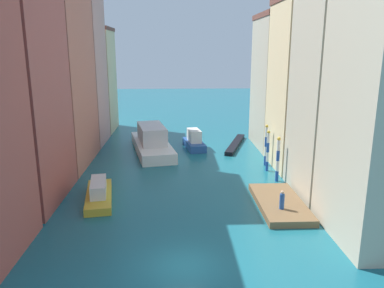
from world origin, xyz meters
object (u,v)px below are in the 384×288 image
object	(u,v)px
motorboat_0	(99,193)
motorboat_1	(194,141)
person_on_dock	(282,200)
vaporetto_white	(152,142)
gondola_black	(235,144)
mooring_pole_1	(268,150)
mooring_pole_0	(278,159)
waterfront_dock	(280,203)
mooring_pole_2	(266,145)

from	to	relation	value
motorboat_0	motorboat_1	distance (m)	18.58
person_on_dock	vaporetto_white	bearing A→B (deg)	119.74
gondola_black	motorboat_0	world-z (taller)	motorboat_0
mooring_pole_1	mooring_pole_0	bearing A→B (deg)	-86.51
gondola_black	motorboat_1	world-z (taller)	motorboat_1
waterfront_dock	person_on_dock	world-z (taller)	person_on_dock
vaporetto_white	person_on_dock	bearing A→B (deg)	-60.26
vaporetto_white	waterfront_dock	bearing A→B (deg)	-57.15
mooring_pole_1	mooring_pole_2	world-z (taller)	mooring_pole_2
waterfront_dock	vaporetto_white	distance (m)	20.36
mooring_pole_0	gondola_black	bearing A→B (deg)	97.75
mooring_pole_0	mooring_pole_2	bearing A→B (deg)	89.27
gondola_black	motorboat_1	distance (m)	5.46
motorboat_0	motorboat_1	world-z (taller)	motorboat_1
person_on_dock	motorboat_1	distance (m)	20.83
person_on_dock	mooring_pole_2	xyz separation A→B (m)	(1.71, 12.55, 1.09)
mooring_pole_1	mooring_pole_2	xyz separation A→B (m)	(0.26, 1.89, 0.11)
vaporetto_white	mooring_pole_1	bearing A→B (deg)	-33.59
person_on_dock	mooring_pole_0	xyz separation A→B (m)	(1.64, 7.53, 1.00)
mooring_pole_2	gondola_black	distance (m)	8.84
vaporetto_white	motorboat_1	size ratio (longest dim) A/B	2.30
vaporetto_white	motorboat_1	bearing A→B (deg)	14.55
mooring_pole_2	person_on_dock	bearing A→B (deg)	-97.74
gondola_black	motorboat_1	size ratio (longest dim) A/B	1.75
mooring_pole_1	vaporetto_white	distance (m)	14.62
motorboat_1	person_on_dock	bearing A→B (deg)	-74.60
mooring_pole_1	motorboat_0	world-z (taller)	mooring_pole_1
waterfront_dock	vaporetto_white	xyz separation A→B (m)	(-11.03, 17.08, 0.97)
waterfront_dock	mooring_pole_1	distance (m)	9.27
mooring_pole_2	motorboat_0	distance (m)	18.30
waterfront_dock	gondola_black	distance (m)	19.31
mooring_pole_0	motorboat_0	bearing A→B (deg)	-166.22
person_on_dock	motorboat_0	size ratio (longest dim) A/B	0.21
mooring_pole_1	motorboat_0	distance (m)	17.21
mooring_pole_1	vaporetto_white	xyz separation A→B (m)	(-12.16, 8.07, -0.92)
person_on_dock	motorboat_0	bearing A→B (deg)	165.60
vaporetto_white	gondola_black	distance (m)	10.80
mooring_pole_0	motorboat_0	xyz separation A→B (m)	(-15.83, -3.88, -1.58)
mooring_pole_1	mooring_pole_2	bearing A→B (deg)	82.32
person_on_dock	mooring_pole_2	size ratio (longest dim) A/B	0.32
vaporetto_white	motorboat_0	size ratio (longest dim) A/B	1.84
mooring_pole_0	mooring_pole_1	bearing A→B (deg)	93.49
person_on_dock	mooring_pole_2	distance (m)	12.72
gondola_black	mooring_pole_2	bearing A→B (deg)	-77.31
vaporetto_white	gondola_black	world-z (taller)	vaporetto_white
motorboat_0	vaporetto_white	bearing A→B (deg)	76.99
vaporetto_white	mooring_pole_0	bearing A→B (deg)	-42.23
gondola_black	motorboat_0	distance (m)	22.27
vaporetto_white	motorboat_0	distance (m)	15.50
person_on_dock	mooring_pole_1	bearing A→B (deg)	82.25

